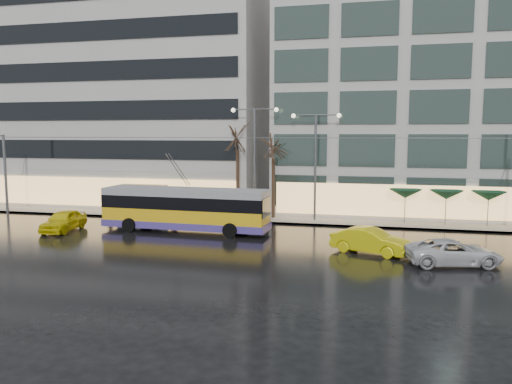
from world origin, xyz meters
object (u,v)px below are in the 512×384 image
(bus_shelter, at_px, (139,193))
(taxi_a, at_px, (64,221))
(street_lamp_near, at_px, (255,147))
(trolleybus, at_px, (185,210))

(bus_shelter, height_order, taxi_a, bus_shelter)
(street_lamp_near, bearing_deg, trolleybus, -121.28)
(taxi_a, bearing_deg, trolleybus, 6.75)
(trolleybus, height_order, taxi_a, trolleybus)
(street_lamp_near, bearing_deg, taxi_a, -147.05)
(street_lamp_near, height_order, taxi_a, street_lamp_near)
(trolleybus, relative_size, taxi_a, 2.74)
(taxi_a, bearing_deg, bus_shelter, 69.71)
(trolleybus, bearing_deg, bus_shelter, 137.79)
(trolleybus, relative_size, street_lamp_near, 1.37)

